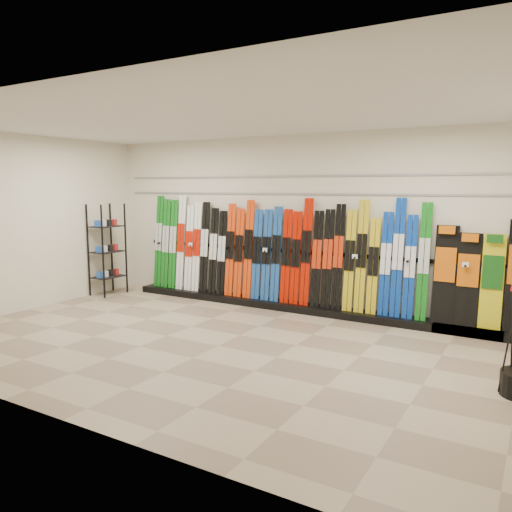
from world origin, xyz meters
The scene contains 10 objects.
floor centered at (0.00, 0.00, 0.00)m, with size 8.00×8.00×0.00m, color #86715C.
back_wall centered at (0.00, 2.50, 1.50)m, with size 8.00×8.00×0.00m, color beige.
left_wall centered at (-4.00, 0.00, 1.50)m, with size 5.00×5.00×0.00m, color beige.
ceiling centered at (0.00, 0.00, 3.00)m, with size 8.00×8.00×0.00m, color silver.
ski_rack_base centered at (0.22, 2.28, 0.06)m, with size 8.00×0.40×0.12m, color black.
skis centered at (-0.47, 2.32, 0.96)m, with size 5.37×0.21×1.84m.
snowboards centered at (3.07, 2.35, 0.83)m, with size 1.58×0.24×1.56m.
accessory_rack centered at (-3.75, 1.61, 0.90)m, with size 0.40×0.60×1.79m, color black.
slatwall_rail_0 centered at (0.00, 2.48, 2.00)m, with size 7.60×0.02×0.03m, color gray.
slatwall_rail_1 centered at (0.00, 2.48, 2.30)m, with size 7.60×0.02×0.03m, color gray.
Camera 1 is at (3.70, -5.33, 2.12)m, focal length 35.00 mm.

